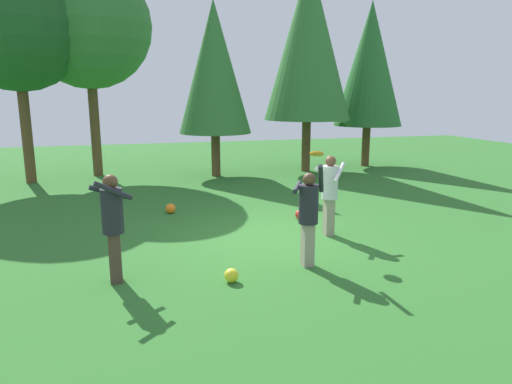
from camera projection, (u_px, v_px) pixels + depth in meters
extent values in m
plane|color=#2D6B28|center=(267.00, 238.00, 9.79)|extent=(40.00, 40.00, 0.00)
cube|color=gray|center=(308.00, 244.00, 8.12)|extent=(0.19, 0.22, 0.78)
cylinder|color=#23232D|center=(309.00, 204.00, 7.97)|extent=(0.34, 0.34, 0.68)
sphere|color=brown|center=(309.00, 179.00, 7.88)|extent=(0.22, 0.22, 0.22)
cylinder|color=#23232D|center=(297.00, 187.00, 7.96)|extent=(0.35, 0.55, 0.13)
cylinder|color=#23232D|center=(321.00, 179.00, 7.83)|extent=(0.25, 0.37, 0.53)
cube|color=gray|center=(329.00, 217.00, 9.90)|extent=(0.19, 0.22, 0.81)
cylinder|color=silver|center=(330.00, 182.00, 9.74)|extent=(0.34, 0.34, 0.70)
sphere|color=brown|center=(331.00, 161.00, 9.65)|extent=(0.23, 0.23, 0.23)
cylinder|color=silver|center=(339.00, 173.00, 9.60)|extent=(0.44, 0.45, 0.38)
cylinder|color=silver|center=(321.00, 169.00, 9.78)|extent=(0.48, 0.49, 0.16)
cube|color=#4C382D|center=(115.00, 258.00, 7.41)|extent=(0.19, 0.22, 0.83)
cylinder|color=#23232D|center=(112.00, 211.00, 7.25)|extent=(0.34, 0.34, 0.72)
sphere|color=brown|center=(110.00, 182.00, 7.15)|extent=(0.23, 0.23, 0.23)
cylinder|color=#23232D|center=(109.00, 192.00, 7.37)|extent=(0.60, 0.21, 0.29)
cylinder|color=#23232D|center=(113.00, 191.00, 7.00)|extent=(0.58, 0.21, 0.36)
cylinder|color=orange|center=(317.00, 154.00, 8.91)|extent=(0.36, 0.35, 0.13)
sphere|color=orange|center=(171.00, 208.00, 11.75)|extent=(0.25, 0.25, 0.25)
sphere|color=red|center=(300.00, 214.00, 11.21)|extent=(0.23, 0.23, 0.23)
sphere|color=yellow|center=(231.00, 275.00, 7.45)|extent=(0.23, 0.23, 0.23)
cylinder|color=brown|center=(216.00, 137.00, 16.82)|extent=(0.33, 0.33, 2.89)
cone|color=#337033|center=(214.00, 67.00, 16.31)|extent=(2.60, 2.60, 4.63)
cylinder|color=brown|center=(95.00, 121.00, 16.83)|extent=(0.34, 0.34, 4.03)
sphere|color=#337033|center=(88.00, 25.00, 16.13)|extent=(4.43, 4.43, 4.43)
cylinder|color=brown|center=(306.00, 124.00, 17.86)|extent=(0.34, 0.34, 3.66)
cone|color=#337033|center=(308.00, 41.00, 17.21)|extent=(3.29, 3.29, 5.85)
cylinder|color=brown|center=(26.00, 125.00, 15.44)|extent=(0.34, 0.34, 3.90)
sphere|color=#1E5123|center=(15.00, 24.00, 14.77)|extent=(4.29, 4.29, 4.29)
cylinder|color=brown|center=(367.00, 129.00, 19.24)|extent=(0.33, 0.33, 3.08)
cone|color=#28662D|center=(370.00, 64.00, 18.69)|extent=(2.77, 2.77, 4.93)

